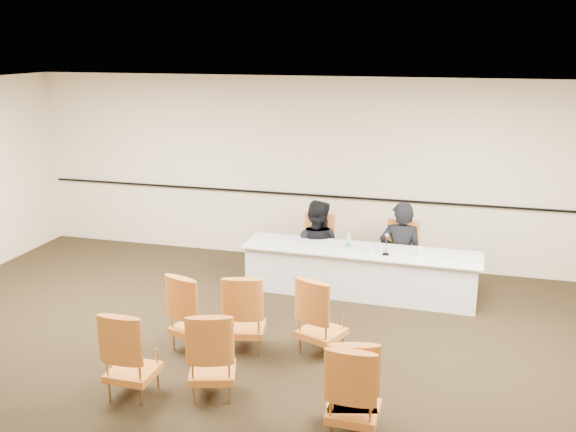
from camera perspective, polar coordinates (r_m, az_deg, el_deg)
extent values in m
plane|color=black|center=(7.24, -4.06, -13.90)|extent=(10.00, 10.00, 0.00)
plane|color=silver|center=(6.34, -4.58, 10.48)|extent=(10.00, 10.00, 0.00)
cube|color=#F7E5C2|center=(10.37, 3.13, 4.02)|extent=(10.00, 0.04, 3.00)
cube|color=black|center=(10.42, 3.05, 1.82)|extent=(9.80, 0.04, 0.03)
imported|color=black|center=(9.65, 9.96, -3.74)|extent=(0.65, 0.45, 1.74)
imported|color=black|center=(9.87, 2.52, -3.20)|extent=(0.87, 0.72, 1.64)
cube|color=white|center=(9.07, 9.70, -3.26)|extent=(0.36, 0.31, 0.00)
cylinder|color=white|center=(9.00, 7.39, -2.98)|extent=(0.08, 0.08, 0.10)
cylinder|color=white|center=(8.95, 11.66, -3.16)|extent=(0.11, 0.11, 0.14)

